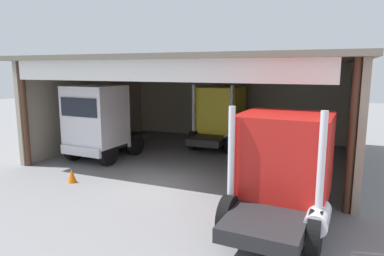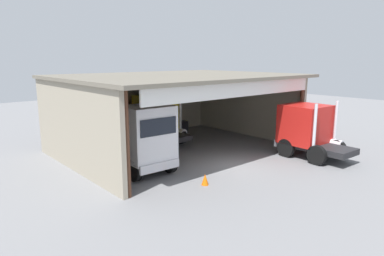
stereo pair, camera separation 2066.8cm
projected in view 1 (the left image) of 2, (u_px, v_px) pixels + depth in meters
The scene contains 8 objects.
ground_plane at pixel (155, 186), 13.41m from camera, with size 80.00×80.00×0.00m, color slate.
workshop_shed at pixel (210, 87), 18.37m from camera, with size 14.76×11.40×5.03m.
truck_white_right_bay at pixel (99, 122), 16.99m from camera, with size 2.66×4.68×3.69m.
truck_yellow_left_bay at pixel (219, 115), 19.91m from camera, with size 2.62×4.43×3.63m.
truck_red_yard_outside at pixel (283, 167), 9.79m from camera, with size 2.74×4.60×3.54m.
oil_drum at pixel (294, 138), 20.26m from camera, with size 0.58×0.58×0.88m, color gold.
tool_cart at pixel (281, 138), 20.07m from camera, with size 0.90×0.60×1.00m, color black.
traffic_cone at pixel (72, 176), 13.74m from camera, with size 0.36×0.36×0.56m, color orange.
Camera 1 is at (6.38, -11.23, 4.50)m, focal length 32.21 mm.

